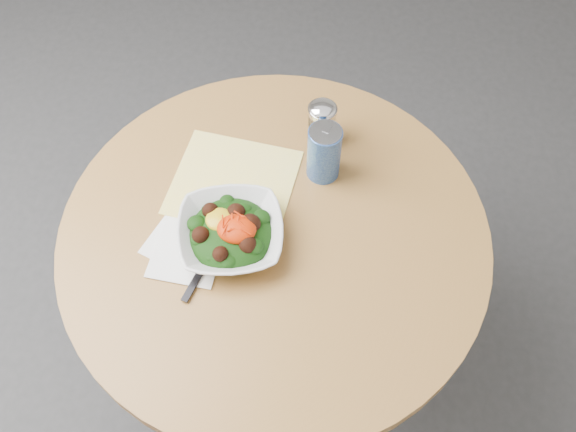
% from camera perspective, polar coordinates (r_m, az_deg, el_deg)
% --- Properties ---
extents(ground, '(6.00, 6.00, 0.00)m').
position_cam_1_polar(ground, '(2.01, -0.84, -12.49)').
color(ground, '#313134').
rests_on(ground, ground).
extents(table, '(0.90, 0.90, 0.75)m').
position_cam_1_polar(table, '(1.51, -1.11, -5.25)').
color(table, black).
rests_on(table, ground).
extents(cloth_napkin, '(0.28, 0.26, 0.00)m').
position_cam_1_polar(cloth_napkin, '(1.41, -4.88, 3.03)').
color(cloth_napkin, yellow).
rests_on(cloth_napkin, table).
extents(paper_napkins, '(0.18, 0.19, 0.00)m').
position_cam_1_polar(paper_napkins, '(1.33, -9.08, -2.72)').
color(paper_napkins, white).
rests_on(paper_napkins, table).
extents(salad_bowl, '(0.26, 0.26, 0.08)m').
position_cam_1_polar(salad_bowl, '(1.30, -5.11, -1.50)').
color(salad_bowl, silver).
rests_on(salad_bowl, table).
extents(fork, '(0.08, 0.20, 0.00)m').
position_cam_1_polar(fork, '(1.31, -6.93, -3.57)').
color(fork, black).
rests_on(fork, table).
extents(spice_shaker, '(0.06, 0.06, 0.12)m').
position_cam_1_polar(spice_shaker, '(1.43, 3.01, 8.25)').
color(spice_shaker, silver).
rests_on(spice_shaker, table).
extents(beverage_can, '(0.07, 0.07, 0.14)m').
position_cam_1_polar(beverage_can, '(1.37, 3.22, 5.66)').
color(beverage_can, navy).
rests_on(beverage_can, table).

